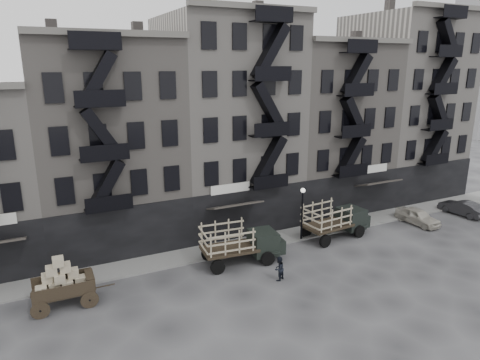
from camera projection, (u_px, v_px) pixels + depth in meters
name	position (u px, v px, depth m)	size (l,w,h in m)	color
ground	(286.00, 261.00, 29.93)	(140.00, 140.00, 0.00)	#38383A
sidewalk	(260.00, 241.00, 33.16)	(55.00, 2.50, 0.15)	slate
building_midwest	(107.00, 144.00, 32.24)	(10.00, 11.35, 16.20)	gray
building_center	(227.00, 123.00, 36.19)	(10.00, 11.35, 18.20)	#9E9891
building_mideast	(323.00, 127.00, 40.68)	(10.00, 11.35, 16.20)	gray
building_east	(402.00, 107.00, 44.50)	(10.00, 11.35, 19.20)	#9E9891
lamp_post	(302.00, 207.00, 32.71)	(0.36, 0.36, 4.28)	black
wagon	(60.00, 278.00, 24.05)	(3.57, 1.96, 3.00)	black
stake_truck_west	(240.00, 240.00, 29.37)	(5.93, 2.84, 2.89)	black
stake_truck_east	(336.00, 217.00, 33.72)	(5.97, 2.88, 2.90)	black
car_east	(418.00, 216.00, 36.75)	(1.60, 3.97, 1.35)	#B4AFA2
car_far	(462.00, 208.00, 38.96)	(1.41, 4.06, 1.34)	black
pedestrian_mid	(279.00, 269.00, 27.17)	(0.78, 0.61, 1.61)	black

